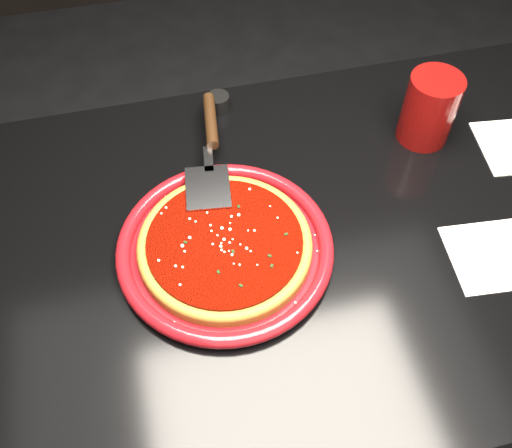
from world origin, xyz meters
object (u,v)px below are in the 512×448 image
Objects in this scene: plate at (225,247)px; cup at (429,109)px; ramekin at (219,103)px; pizza_server at (210,150)px; table at (306,327)px.

plate is 2.63× the size of cup.
plate is 0.35m from ramekin.
ramekin is at bearing 80.47° from plate.
plate is at bearing -86.99° from pizza_server.
cup reaches higher than ramekin.
table is 0.42m from plate.
ramekin reaches higher than table.
cup is at bearing 33.96° from table.
ramekin is at bearing 108.33° from table.
cup is at bearing 5.22° from pizza_server.
pizza_server reaches higher than plate.
pizza_server is 2.37× the size of cup.
pizza_server is at bearing 178.00° from cup.
cup reaches higher than plate.
table is 0.53m from ramekin.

